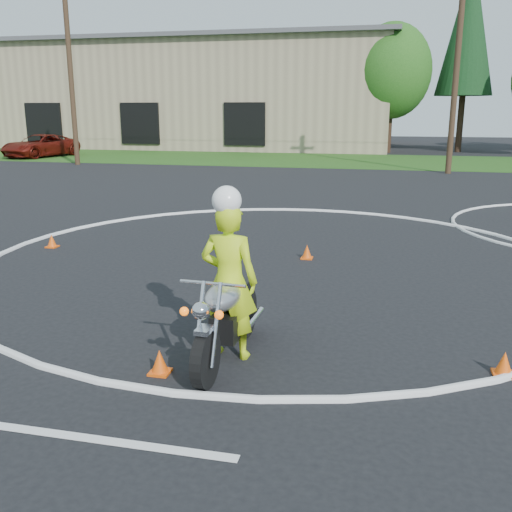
# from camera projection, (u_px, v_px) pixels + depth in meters

# --- Properties ---
(ground) EXTENTS (120.00, 120.00, 0.00)m
(ground) POSITION_uv_depth(u_px,v_px,m) (242.00, 306.00, 9.14)
(ground) COLOR black
(ground) RESTS_ON ground
(grass_strip) EXTENTS (120.00, 10.00, 0.02)m
(grass_strip) POSITION_uv_depth(u_px,v_px,m) (353.00, 161.00, 34.60)
(grass_strip) COLOR #1E4714
(grass_strip) RESTS_ON ground
(course_markings) EXTENTS (19.05, 19.05, 0.12)m
(course_markings) POSITION_uv_depth(u_px,v_px,m) (384.00, 250.00, 12.77)
(course_markings) COLOR silver
(course_markings) RESTS_ON ground
(primary_motorcycle) EXTENTS (0.79, 2.25, 1.18)m
(primary_motorcycle) POSITION_uv_depth(u_px,v_px,m) (227.00, 317.00, 7.06)
(primary_motorcycle) COLOR black
(primary_motorcycle) RESTS_ON ground
(rider_primary_grp) EXTENTS (0.75, 0.51, 2.19)m
(rider_primary_grp) POSITION_uv_depth(u_px,v_px,m) (229.00, 276.00, 7.07)
(rider_primary_grp) COLOR #C5E918
(rider_primary_grp) RESTS_ON ground
(pickup_grp) EXTENTS (3.62, 5.65, 1.45)m
(pickup_grp) POSITION_uv_depth(u_px,v_px,m) (40.00, 146.00, 37.04)
(pickup_grp) COLOR #5A110A
(pickup_grp) RESTS_ON ground
(traffic_cones) EXTENTS (20.12, 12.91, 0.30)m
(traffic_cones) POSITION_uv_depth(u_px,v_px,m) (486.00, 257.00, 11.61)
(traffic_cones) COLOR #F6540C
(traffic_cones) RESTS_ON ground
(warehouse) EXTENTS (41.00, 17.00, 8.30)m
(warehouse) POSITION_uv_depth(u_px,v_px,m) (156.00, 96.00, 49.74)
(warehouse) COLOR tan
(warehouse) RESTS_ON ground
(utility_poles) EXTENTS (41.60, 1.12, 10.00)m
(utility_poles) POSITION_uv_depth(u_px,v_px,m) (457.00, 62.00, 26.54)
(utility_poles) COLOR #473321
(utility_poles) RESTS_ON ground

